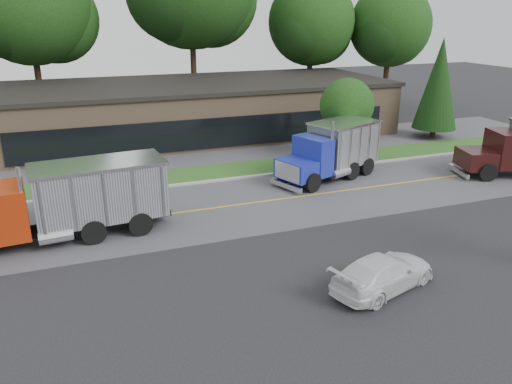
% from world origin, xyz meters
% --- Properties ---
extents(ground, '(140.00, 140.00, 0.00)m').
position_xyz_m(ground, '(0.00, 0.00, 0.00)').
color(ground, '#2C2C31').
rests_on(ground, ground).
extents(road, '(60.00, 8.00, 0.02)m').
position_xyz_m(road, '(0.00, 9.00, 0.00)').
color(road, slate).
rests_on(road, ground).
extents(center_line, '(60.00, 0.12, 0.01)m').
position_xyz_m(center_line, '(0.00, 9.00, 0.00)').
color(center_line, gold).
rests_on(center_line, ground).
extents(curb, '(60.00, 0.30, 0.12)m').
position_xyz_m(curb, '(0.00, 13.20, 0.00)').
color(curb, '#9E9E99').
rests_on(curb, ground).
extents(grass_verge, '(60.00, 3.40, 0.03)m').
position_xyz_m(grass_verge, '(0.00, 15.00, 0.00)').
color(grass_verge, '#274D1A').
rests_on(grass_verge, ground).
extents(far_parking, '(60.00, 7.00, 0.02)m').
position_xyz_m(far_parking, '(0.00, 20.00, 0.00)').
color(far_parking, slate).
rests_on(far_parking, ground).
extents(strip_mall, '(32.00, 12.00, 4.00)m').
position_xyz_m(strip_mall, '(2.00, 26.00, 2.00)').
color(strip_mall, '#886C53').
rests_on(strip_mall, ground).
extents(tree_far_b, '(10.89, 10.25, 15.53)m').
position_xyz_m(tree_far_b, '(-9.83, 34.13, 9.91)').
color(tree_far_b, '#382619').
rests_on(tree_far_b, ground).
extents(tree_far_d, '(9.21, 8.67, 13.14)m').
position_xyz_m(tree_far_d, '(16.14, 33.11, 8.38)').
color(tree_far_d, '#382619').
rests_on(tree_far_d, ground).
extents(tree_far_e, '(8.81, 8.29, 12.56)m').
position_xyz_m(tree_far_e, '(24.13, 31.11, 8.01)').
color(tree_far_e, '#382619').
rests_on(tree_far_e, ground).
extents(evergreen_right, '(3.48, 3.48, 7.92)m').
position_xyz_m(evergreen_right, '(20.00, 18.00, 4.35)').
color(evergreen_right, '#382619').
rests_on(evergreen_right, ground).
extents(tree_verge, '(3.91, 3.68, 5.58)m').
position_xyz_m(tree_verge, '(10.06, 15.05, 3.54)').
color(tree_verge, '#382619').
rests_on(tree_verge, ground).
extents(dump_truck_red, '(10.16, 3.49, 3.36)m').
position_xyz_m(dump_truck_red, '(-8.14, 7.81, 1.81)').
color(dump_truck_red, black).
rests_on(dump_truck_red, ground).
extents(dump_truck_blue, '(7.34, 4.73, 3.36)m').
position_xyz_m(dump_truck_blue, '(7.17, 11.57, 1.80)').
color(dump_truck_blue, black).
rests_on(dump_truck_blue, ground).
extents(rally_car, '(4.87, 3.12, 1.31)m').
position_xyz_m(rally_car, '(2.53, -0.94, 0.66)').
color(rally_car, silver).
rests_on(rally_car, ground).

